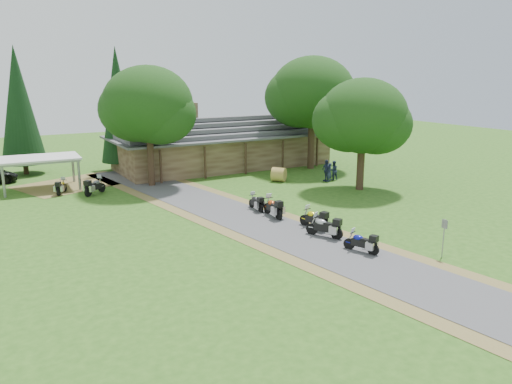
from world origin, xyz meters
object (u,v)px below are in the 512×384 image
lodge (223,141)px  motorcycle_row_a (361,241)px  motorcycle_row_c (314,218)px  carport (40,173)px  motorcycle_carport_b (95,185)px  motorcycle_row_b (324,226)px  motorcycle_row_e (256,202)px  motorcycle_row_d (273,206)px  motorcycle_carport_a (61,186)px  hay_bale (279,174)px

lodge → motorcycle_row_a: bearing=-100.7°
lodge → motorcycle_row_c: size_ratio=11.14×
carport → motorcycle_carport_b: (3.25, -3.91, -0.59)m
lodge → carport: lodge is taller
motorcycle_row_b → motorcycle_row_e: (-0.45, 6.79, -0.09)m
lodge → motorcycle_row_d: 18.38m
motorcycle_row_a → motorcycle_row_e: bearing=-17.5°
lodge → motorcycle_row_d: (-5.24, -17.53, -1.76)m
motorcycle_carport_a → motorcycle_carport_b: size_ratio=0.86×
motorcycle_row_e → motorcycle_carport_a: size_ratio=0.98×
motorcycle_row_a → motorcycle_row_b: bearing=-18.5°
motorcycle_row_c → motorcycle_carport_b: motorcycle_carport_b is taller
motorcycle_row_e → hay_bale: bearing=-38.8°
motorcycle_row_b → hay_bale: (5.78, 13.70, -0.07)m
motorcycle_row_b → motorcycle_carport_b: motorcycle_carport_b is taller
motorcycle_carport_b → motorcycle_carport_a: bearing=106.2°
lodge → motorcycle_carport_a: size_ratio=12.33×
lodge → hay_bale: 8.92m
motorcycle_carport_a → carport: bearing=52.2°
motorcycle_row_c → hay_bale: size_ratio=1.61×
motorcycle_row_c → motorcycle_row_b: bearing=151.5°
carport → motorcycle_row_b: (11.97, -20.68, -0.61)m
lodge → hay_bale: size_ratio=17.97×
motorcycle_carport_a → motorcycle_row_a: bearing=-124.8°
motorcycle_row_b → hay_bale: motorcycle_row_b is taller
motorcycle_carport_b → motorcycle_row_e: bearing=-89.5°
motorcycle_row_e → motorcycle_carport_a: 15.49m
motorcycle_carport_b → hay_bale: (14.50, -3.06, -0.09)m
motorcycle_row_c → motorcycle_carport_b: bearing=19.3°
motorcycle_row_b → motorcycle_carport_a: (-10.87, 18.26, -0.07)m
carport → motorcycle_carport_a: carport is taller
motorcycle_row_b → motorcycle_row_e: bearing=-22.6°
motorcycle_row_b → hay_bale: 14.87m
motorcycle_carport_a → motorcycle_row_b: bearing=-121.5°
carport → motorcycle_row_e: bearing=-47.6°
motorcycle_row_c → motorcycle_carport_a: motorcycle_row_c is taller
carport → hay_bale: bearing=-18.7°
lodge → hay_bale: (0.88, -8.68, -1.85)m
motorcycle_row_e → motorcycle_carport_a: motorcycle_carport_a is taller
motorcycle_row_c → lodge: bearing=-23.9°
carport → motorcycle_row_c: bearing=-54.2°
carport → motorcycle_carport_a: size_ratio=3.40×
motorcycle_row_b → motorcycle_row_d: bearing=-22.4°
motorcycle_row_a → motorcycle_row_e: (-0.58, 9.68, -0.01)m
motorcycle_carport_a → motorcycle_carport_b: motorcycle_carport_b is taller
motorcycle_row_e → hay_bale: hay_bale is taller
lodge → motorcycle_carport_a: bearing=-165.3°
carport → motorcycle_carport_b: size_ratio=2.93×
hay_bale → motorcycle_row_a: bearing=-108.8°
lodge → motorcycle_carport_a: lodge is taller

